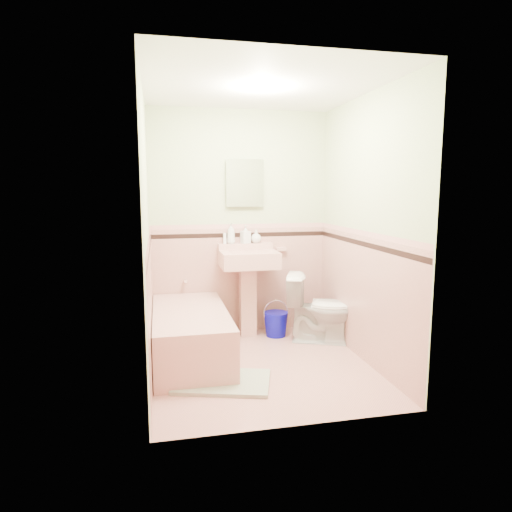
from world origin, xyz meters
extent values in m
plane|color=#D2968A|center=(0.00, 0.00, 0.00)|extent=(2.20, 2.20, 0.00)
plane|color=white|center=(0.00, 0.00, 2.50)|extent=(2.20, 2.20, 0.00)
plane|color=#F4ECC7|center=(0.00, 1.10, 1.25)|extent=(2.50, 0.00, 2.50)
plane|color=#F4ECC7|center=(0.00, -1.10, 1.25)|extent=(2.50, 0.00, 2.50)
plane|color=#F4ECC7|center=(-1.00, 0.00, 1.25)|extent=(0.00, 2.50, 2.50)
plane|color=#F4ECC7|center=(1.00, 0.00, 1.25)|extent=(0.00, 2.50, 2.50)
plane|color=#D59B8F|center=(0.00, 1.09, 0.60)|extent=(2.00, 0.00, 2.00)
plane|color=#D59B8F|center=(0.00, -1.09, 0.60)|extent=(2.00, 0.00, 2.00)
plane|color=#D59B8F|center=(-0.99, 0.00, 0.60)|extent=(0.00, 2.20, 2.20)
plane|color=#D59B8F|center=(0.99, 0.00, 0.60)|extent=(0.00, 2.20, 2.20)
plane|color=black|center=(0.00, 1.08, 1.12)|extent=(2.00, 0.00, 2.00)
plane|color=black|center=(0.00, -1.08, 1.12)|extent=(2.00, 0.00, 2.00)
plane|color=black|center=(-0.98, 0.00, 1.12)|extent=(0.00, 2.20, 2.20)
plane|color=black|center=(0.98, 0.00, 1.12)|extent=(0.00, 2.20, 2.20)
plane|color=#D2938C|center=(0.00, 1.08, 1.22)|extent=(2.00, 0.00, 2.00)
plane|color=#D2938C|center=(0.00, -1.08, 1.22)|extent=(2.00, 0.00, 2.00)
plane|color=#D2938C|center=(-0.98, 0.00, 1.22)|extent=(0.00, 2.20, 2.20)
plane|color=#D2938C|center=(0.98, 0.00, 1.22)|extent=(0.00, 2.20, 2.20)
cube|color=#CD988D|center=(-0.63, 0.33, 0.23)|extent=(0.70, 1.50, 0.45)
cylinder|color=silver|center=(-0.63, 1.05, 0.63)|extent=(0.04, 0.12, 0.04)
cylinder|color=silver|center=(0.05, 1.00, 0.95)|extent=(0.02, 0.02, 0.10)
cube|color=white|center=(0.05, 1.07, 1.70)|extent=(0.37, 0.04, 0.46)
cube|color=#CD988D|center=(0.47, 1.06, 0.95)|extent=(0.12, 0.07, 0.04)
imported|color=#B2B2B2|center=(-0.11, 1.04, 1.14)|extent=(0.11, 0.11, 0.23)
imported|color=#B2B2B2|center=(0.05, 1.04, 1.13)|extent=(0.11, 0.11, 0.20)
imported|color=#B2B2B2|center=(0.17, 1.04, 1.10)|extent=(0.15, 0.15, 0.15)
cylinder|color=white|center=(-0.18, 1.04, 1.09)|extent=(0.04, 0.04, 0.12)
imported|color=white|center=(0.78, 0.54, 0.37)|extent=(0.82, 0.65, 0.74)
cube|color=#949E84|center=(-0.41, -0.30, 0.02)|extent=(0.91, 0.73, 0.03)
cube|color=#BF1E59|center=(-0.38, -0.20, 0.06)|extent=(0.16, 0.10, 0.06)
camera|label=1|loc=(-0.90, -3.88, 1.62)|focal=31.47mm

